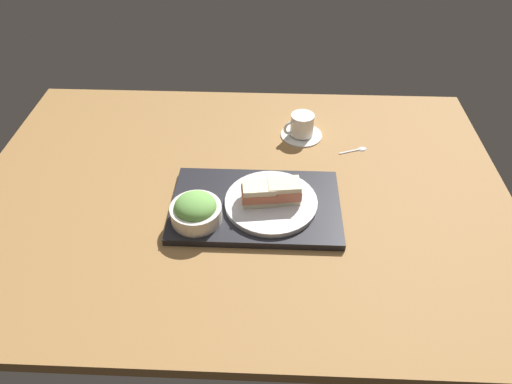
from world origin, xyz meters
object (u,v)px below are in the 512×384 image
(sandwich_near, at_px, (259,193))
(salad_bowl, at_px, (196,210))
(sandwich_plate, at_px, (271,202))
(sandwich_far, at_px, (284,191))
(coffee_cup, at_px, (302,127))
(teaspoon, at_px, (359,149))

(sandwich_near, xyz_separation_m, salad_bowl, (-0.15, -0.05, -0.01))
(sandwich_plate, height_order, sandwich_near, sandwich_near)
(sandwich_plate, height_order, sandwich_far, sandwich_far)
(sandwich_plate, bearing_deg, coffee_cup, 75.30)
(salad_bowl, distance_m, teaspoon, 0.53)
(sandwich_near, distance_m, coffee_cup, 0.35)
(sandwich_plate, relative_size, coffee_cup, 1.84)
(sandwich_plate, xyz_separation_m, teaspoon, (0.25, 0.26, -0.02))
(teaspoon, bearing_deg, salad_bowl, -143.24)
(sandwich_near, xyz_separation_m, teaspoon, (0.28, 0.26, -0.06))
(sandwich_near, relative_size, salad_bowl, 0.74)
(teaspoon, bearing_deg, sandwich_near, -136.66)
(sandwich_plate, bearing_deg, sandwich_far, 9.18)
(sandwich_near, bearing_deg, salad_bowl, -159.72)
(sandwich_plate, distance_m, sandwich_far, 0.05)
(sandwich_near, bearing_deg, coffee_cup, 70.76)
(sandwich_far, relative_size, coffee_cup, 0.70)
(teaspoon, bearing_deg, sandwich_far, -130.88)
(sandwich_far, bearing_deg, teaspoon, 49.12)
(salad_bowl, bearing_deg, sandwich_near, 20.28)
(sandwich_plate, bearing_deg, salad_bowl, -161.52)
(sandwich_far, distance_m, salad_bowl, 0.22)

